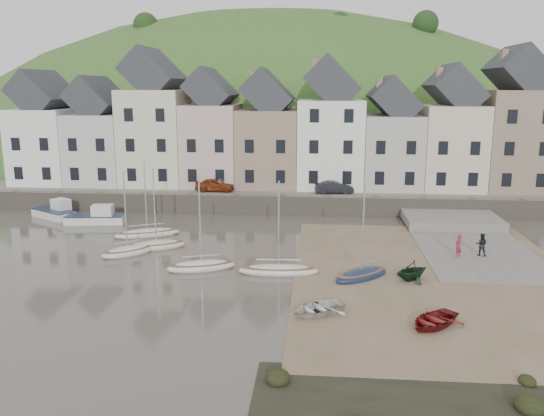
# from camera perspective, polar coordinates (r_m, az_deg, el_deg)

# --- Properties ---
(ground) EXTENTS (160.00, 160.00, 0.00)m
(ground) POSITION_cam_1_polar(r_m,az_deg,el_deg) (36.35, -0.81, -6.66)
(ground) COLOR #4C463B
(ground) RESTS_ON ground
(quay_land) EXTENTS (90.00, 30.00, 1.50)m
(quay_land) POSITION_cam_1_polar(r_m,az_deg,el_deg) (67.20, 1.90, 2.89)
(quay_land) COLOR #335522
(quay_land) RESTS_ON ground
(quay_street) EXTENTS (70.00, 7.00, 0.10)m
(quay_street) POSITION_cam_1_polar(r_m,az_deg,el_deg) (55.75, 1.28, 1.75)
(quay_street) COLOR slate
(quay_street) RESTS_ON quay_land
(seawall) EXTENTS (70.00, 1.20, 1.80)m
(seawall) POSITION_cam_1_polar(r_m,az_deg,el_deg) (52.46, 1.03, 0.34)
(seawall) COLOR slate
(seawall) RESTS_ON ground
(beach) EXTENTS (18.00, 26.00, 0.06)m
(beach) POSITION_cam_1_polar(r_m,az_deg,el_deg) (36.96, 16.54, -6.82)
(beach) COLOR brown
(beach) RESTS_ON ground
(slipway) EXTENTS (8.00, 18.00, 0.12)m
(slipway) POSITION_cam_1_polar(r_m,az_deg,el_deg) (45.30, 19.53, -3.44)
(slipway) COLOR slate
(slipway) RESTS_ON ground
(hillside) EXTENTS (134.40, 84.00, 84.00)m
(hillside) POSITION_cam_1_polar(r_m,az_deg,el_deg) (99.16, -0.21, -5.10)
(hillside) COLOR #335522
(hillside) RESTS_ON ground
(townhouse_terrace) EXTENTS (61.05, 8.00, 13.93)m
(townhouse_terrace) POSITION_cam_1_polar(r_m,az_deg,el_deg) (58.38, 3.27, 7.93)
(townhouse_terrace) COLOR white
(townhouse_terrace) RESTS_ON quay_land
(sailboat_0) EXTENTS (5.41, 3.54, 6.32)m
(sailboat_0) POSITION_cam_1_polar(r_m,az_deg,el_deg) (46.01, -12.70, -2.52)
(sailboat_0) COLOR silver
(sailboat_0) RESTS_ON ground
(sailboat_1) EXTENTS (3.91, 3.68, 6.32)m
(sailboat_1) POSITION_cam_1_polar(r_m,az_deg,el_deg) (41.34, -14.61, -4.31)
(sailboat_1) COLOR silver
(sailboat_1) RESTS_ON ground
(sailboat_2) EXTENTS (4.61, 3.16, 6.32)m
(sailboat_2) POSITION_cam_1_polar(r_m,az_deg,el_deg) (42.39, -11.82, -3.76)
(sailboat_2) COLOR beige
(sailboat_2) RESTS_ON ground
(sailboat_3) EXTENTS (4.78, 2.92, 6.32)m
(sailboat_3) POSITION_cam_1_polar(r_m,az_deg,el_deg) (37.15, -7.29, -5.91)
(sailboat_3) COLOR silver
(sailboat_3) RESTS_ON ground
(sailboat_4) EXTENTS (5.30, 1.77, 6.32)m
(sailboat_4) POSITION_cam_1_polar(r_m,az_deg,el_deg) (36.08, 0.69, -6.38)
(sailboat_4) COLOR silver
(sailboat_4) RESTS_ON ground
(sailboat_5) EXTENTS (4.16, 3.84, 6.32)m
(sailboat_5) POSITION_cam_1_polar(r_m,az_deg,el_deg) (35.65, 9.19, -6.77)
(sailboat_5) COLOR #152442
(sailboat_5) RESTS_ON ground
(motorboat_0) EXTENTS (5.27, 2.32, 1.70)m
(motorboat_0) POSITION_cam_1_polar(r_m,az_deg,el_deg) (51.30, -17.55, -0.89)
(motorboat_0) COLOR silver
(motorboat_0) RESTS_ON ground
(motorboat_2) EXTENTS (4.82, 3.88, 1.70)m
(motorboat_2) POSITION_cam_1_polar(r_m,az_deg,el_deg) (54.84, -21.39, -0.33)
(motorboat_2) COLOR silver
(motorboat_2) RESTS_ON ground
(rowboat_white) EXTENTS (3.80, 3.57, 0.64)m
(rowboat_white) POSITION_cam_1_polar(r_m,az_deg,el_deg) (29.95, 4.70, -10.22)
(rowboat_white) COLOR silver
(rowboat_white) RESTS_ON beach
(rowboat_green) EXTENTS (3.14, 3.05, 1.26)m
(rowboat_green) POSITION_cam_1_polar(r_m,az_deg,el_deg) (35.73, 14.16, -6.23)
(rowboat_green) COLOR black
(rowboat_green) RESTS_ON beach
(rowboat_red) EXTENTS (3.89, 3.89, 0.66)m
(rowboat_red) POSITION_cam_1_polar(r_m,az_deg,el_deg) (29.55, 16.26, -11.00)
(rowboat_red) COLOR maroon
(rowboat_red) RESTS_ON beach
(person_red) EXTENTS (0.72, 0.69, 1.65)m
(person_red) POSITION_cam_1_polar(r_m,az_deg,el_deg) (41.14, 18.62, -3.66)
(person_red) COLOR #9E1C3F
(person_red) RESTS_ON slipway
(person_dark) EXTENTS (0.94, 0.83, 1.62)m
(person_dark) POSITION_cam_1_polar(r_m,az_deg,el_deg) (41.99, 20.74, -3.53)
(person_dark) COLOR black
(person_dark) RESTS_ON slipway
(car_left) EXTENTS (3.90, 1.62, 1.32)m
(car_left) POSITION_cam_1_polar(r_m,az_deg,el_deg) (55.50, -5.90, 2.38)
(car_left) COLOR maroon
(car_left) RESTS_ON quay_street
(car_right) EXTENTS (3.83, 1.66, 1.23)m
(car_right) POSITION_cam_1_polar(r_m,az_deg,el_deg) (54.56, 6.43, 2.14)
(car_right) COLOR black
(car_right) RESTS_ON quay_street
(shore_rocks) EXTENTS (14.02, 6.22, 0.77)m
(shore_rocks) POSITION_cam_1_polar(r_m,az_deg,el_deg) (22.87, 17.93, -19.20)
(shore_rocks) COLOR black
(shore_rocks) RESTS_ON ground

